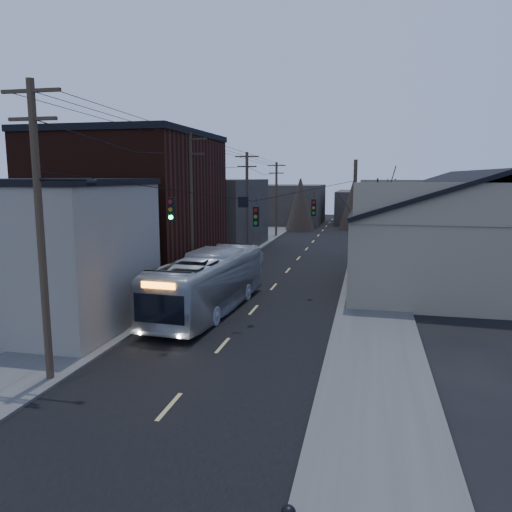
{
  "coord_description": "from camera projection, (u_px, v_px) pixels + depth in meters",
  "views": [
    {
      "loc": [
        6.02,
        -12.03,
        7.31
      ],
      "look_at": [
        0.09,
        14.23,
        3.0
      ],
      "focal_mm": 35.0,
      "sensor_mm": 36.0,
      "label": 1
    }
  ],
  "objects": [
    {
      "name": "utility_lines",
      "position": [
        243.0,
        208.0,
        37.2
      ],
      "size": [
        11.24,
        45.28,
        10.5
      ],
      "color": "#382B1E",
      "rests_on": "ground"
    },
    {
      "name": "bus",
      "position": [
        208.0,
        283.0,
        26.88
      ],
      "size": [
        3.43,
        11.82,
        3.25
      ],
      "primitive_type": "imported",
      "rotation": [
        0.0,
        0.0,
        3.08
      ],
      "color": "#A0A5AC",
      "rests_on": "ground"
    },
    {
      "name": "building_left_far",
      "position": [
        211.0,
        215.0,
        50.24
      ],
      "size": [
        9.0,
        14.0,
        7.0
      ],
      "primitive_type": "cube",
      "color": "#35302B",
      "rests_on": "ground"
    },
    {
      "name": "ground",
      "position": [
        142.0,
        439.0,
        14.05
      ],
      "size": [
        160.0,
        160.0,
        0.0
      ],
      "primitive_type": "plane",
      "color": "black",
      "rests_on": "ground"
    },
    {
      "name": "sidewalk_right",
      "position": [
        373.0,
        264.0,
        41.53
      ],
      "size": [
        4.0,
        110.0,
        0.12
      ],
      "primitive_type": "cube",
      "color": "#474744",
      "rests_on": "ground"
    },
    {
      "name": "building_clapboard",
      "position": [
        49.0,
        256.0,
        24.13
      ],
      "size": [
        8.0,
        8.0,
        7.0
      ],
      "primitive_type": "cube",
      "color": "gray",
      "rests_on": "ground"
    },
    {
      "name": "building_brick",
      "position": [
        133.0,
        210.0,
        34.7
      ],
      "size": [
        10.0,
        12.0,
        10.0
      ],
      "primitive_type": "cube",
      "color": "black",
      "rests_on": "ground"
    },
    {
      "name": "bare_tree",
      "position": [
        376.0,
        236.0,
        31.34
      ],
      "size": [
        0.4,
        0.4,
        7.2
      ],
      "primitive_type": "cone",
      "color": "black",
      "rests_on": "ground"
    },
    {
      "name": "sidewalk_left",
      "position": [
        223.0,
        259.0,
        44.35
      ],
      "size": [
        4.0,
        110.0,
        0.12
      ],
      "primitive_type": "cube",
      "color": "#474744",
      "rests_on": "ground"
    },
    {
      "name": "road_surface",
      "position": [
        295.0,
        262.0,
        42.95
      ],
      "size": [
        9.0,
        110.0,
        0.02
      ],
      "primitive_type": "cube",
      "color": "black",
      "rests_on": "ground"
    },
    {
      "name": "building_far_left",
      "position": [
        290.0,
        204.0,
        77.49
      ],
      "size": [
        10.0,
        12.0,
        6.0
      ],
      "primitive_type": "cube",
      "color": "#35302B",
      "rests_on": "ground"
    },
    {
      "name": "building_far_right",
      "position": [
        375.0,
        207.0,
        79.56
      ],
      "size": [
        12.0,
        14.0,
        5.0
      ],
      "primitive_type": "cube",
      "color": "#35302B",
      "rests_on": "ground"
    },
    {
      "name": "parked_car",
      "position": [
        250.0,
        260.0,
        40.12
      ],
      "size": [
        1.54,
        4.11,
        1.34
      ],
      "primitive_type": "imported",
      "rotation": [
        0.0,
        0.0,
        0.03
      ],
      "color": "#A0A3A7",
      "rests_on": "ground"
    },
    {
      "name": "warehouse",
      "position": [
        470.0,
        243.0,
        34.88
      ],
      "size": [
        16.16,
        20.6,
        7.73
      ],
      "color": "#7D715B",
      "rests_on": "ground"
    }
  ]
}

